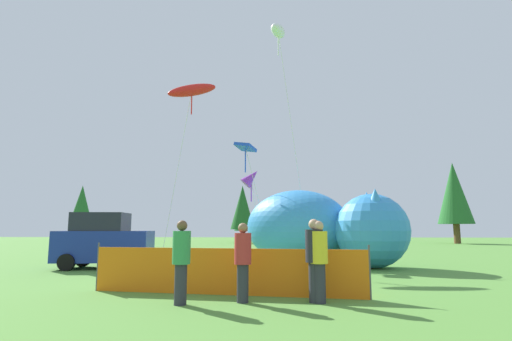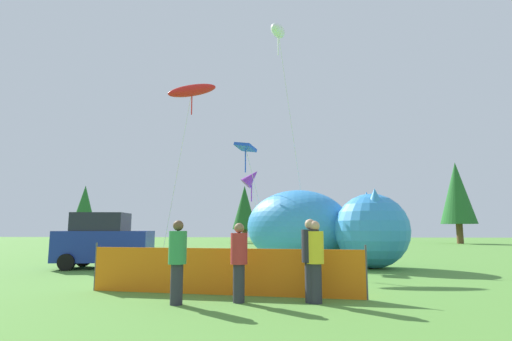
# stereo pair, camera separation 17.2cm
# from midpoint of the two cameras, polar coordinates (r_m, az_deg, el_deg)

# --- Properties ---
(ground_plane) EXTENTS (120.00, 120.00, 0.00)m
(ground_plane) POSITION_cam_midpoint_polar(r_m,az_deg,el_deg) (14.42, -7.17, -14.91)
(ground_plane) COLOR #548C38
(parked_car) EXTENTS (4.01, 2.28, 2.34)m
(parked_car) POSITION_cam_midpoint_polar(r_m,az_deg,el_deg) (18.47, -21.16, -9.40)
(parked_car) COLOR navy
(parked_car) RESTS_ON ground
(folding_chair) EXTENTS (0.58, 0.58, 0.87)m
(folding_chair) POSITION_cam_midpoint_polar(r_m,az_deg,el_deg) (13.79, 2.10, -13.13)
(folding_chair) COLOR #1959A5
(folding_chair) RESTS_ON ground
(inflatable_cat) EXTENTS (7.93, 6.52, 3.53)m
(inflatable_cat) POSITION_cam_midpoint_polar(r_m,az_deg,el_deg) (19.08, 8.43, -8.33)
(inflatable_cat) COLOR #338CD8
(inflatable_cat) RESTS_ON ground
(safety_fence) EXTENTS (7.22, 1.07, 1.29)m
(safety_fence) POSITION_cam_midpoint_polar(r_m,az_deg,el_deg) (10.65, -4.99, -14.16)
(safety_fence) COLOR orange
(safety_fence) RESTS_ON ground
(spectator_in_blue_shirt) EXTENTS (0.41, 0.41, 1.86)m
(spectator_in_blue_shirt) POSITION_cam_midpoint_polar(r_m,az_deg,el_deg) (9.53, 8.47, -12.22)
(spectator_in_blue_shirt) COLOR #2D2D38
(spectator_in_blue_shirt) RESTS_ON ground
(spectator_in_grey_shirt) EXTENTS (0.42, 0.42, 1.91)m
(spectator_in_grey_shirt) POSITION_cam_midpoint_polar(r_m,az_deg,el_deg) (9.59, 7.82, -12.06)
(spectator_in_grey_shirt) COLOR #2D2D38
(spectator_in_grey_shirt) RESTS_ON ground
(spectator_in_green_shirt) EXTENTS (0.41, 0.41, 1.87)m
(spectator_in_green_shirt) POSITION_cam_midpoint_polar(r_m,az_deg,el_deg) (9.40, -11.15, -12.19)
(spectator_in_green_shirt) COLOR #2D2D38
(spectator_in_green_shirt) RESTS_ON ground
(spectator_in_red_shirt) EXTENTS (0.40, 0.40, 1.81)m
(spectator_in_red_shirt) POSITION_cam_midpoint_polar(r_m,az_deg,el_deg) (9.52, -2.43, -12.47)
(spectator_in_red_shirt) COLOR #2D2D38
(spectator_in_red_shirt) RESTS_ON ground
(kite_purple_delta) EXTENTS (1.25, 1.55, 4.98)m
(kite_purple_delta) POSITION_cam_midpoint_polar(r_m,az_deg,el_deg) (21.40, -0.91, -1.05)
(kite_purple_delta) COLOR silver
(kite_purple_delta) RESTS_ON ground
(kite_blue_box) EXTENTS (1.97, 2.49, 6.03)m
(kite_blue_box) POSITION_cam_midpoint_polar(r_m,az_deg,el_deg) (20.39, -1.71, 3.07)
(kite_blue_box) COLOR silver
(kite_blue_box) RESTS_ON ground
(kite_red_lizard) EXTENTS (2.67, 1.33, 9.42)m
(kite_red_lizard) POSITION_cam_midpoint_polar(r_m,az_deg,el_deg) (21.50, -9.39, 11.17)
(kite_red_lizard) COLOR silver
(kite_red_lizard) RESTS_ON ground
(kite_white_ghost) EXTENTS (2.18, 3.48, 12.22)m
(kite_white_ghost) POSITION_cam_midpoint_polar(r_m,az_deg,el_deg) (21.54, 2.96, 19.13)
(kite_white_ghost) COLOR silver
(kite_white_ghost) RESTS_ON ground
(horizon_tree_east) EXTENTS (2.72, 2.72, 6.50)m
(horizon_tree_east) POSITION_cam_midpoint_polar(r_m,az_deg,el_deg) (45.41, -2.05, -5.31)
(horizon_tree_east) COLOR brown
(horizon_tree_east) RESTS_ON ground
(horizon_tree_west) EXTENTS (3.77, 3.77, 9.00)m
(horizon_tree_west) POSITION_cam_midpoint_polar(r_m,az_deg,el_deg) (49.59, 26.36, -2.93)
(horizon_tree_west) COLOR brown
(horizon_tree_west) RESTS_ON ground
(horizon_tree_mid) EXTENTS (3.13, 3.13, 7.47)m
(horizon_tree_mid) POSITION_cam_midpoint_polar(r_m,az_deg,el_deg) (59.31, -23.73, -4.73)
(horizon_tree_mid) COLOR brown
(horizon_tree_mid) RESTS_ON ground
(horizon_tree_northeast) EXTENTS (2.38, 2.38, 5.67)m
(horizon_tree_northeast) POSITION_cam_midpoint_polar(r_m,az_deg,el_deg) (50.52, -1.86, -6.18)
(horizon_tree_northeast) COLOR brown
(horizon_tree_northeast) RESTS_ON ground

